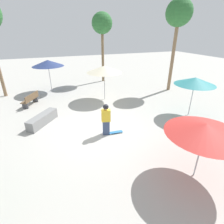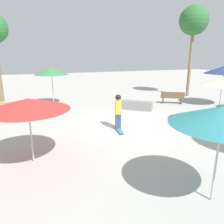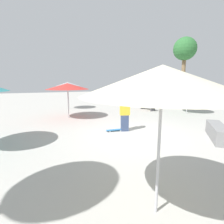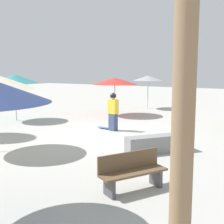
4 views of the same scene
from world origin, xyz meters
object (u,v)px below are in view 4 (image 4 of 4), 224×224
at_px(concrete_ledge, 157,144).
at_px(shade_umbrella_red, 115,81).
at_px(skater_main, 113,110).
at_px(skateboard, 105,128).
at_px(shade_umbrella_teal, 15,79).
at_px(shade_umbrella_grey, 148,78).
at_px(bench_far, 132,172).

xyz_separation_m(concrete_ledge, shade_umbrella_red, (-6.11, -5.07, 1.67)).
relative_size(skater_main, skateboard, 2.03).
height_order(shade_umbrella_teal, shade_umbrella_red, shade_umbrella_teal).
relative_size(shade_umbrella_teal, shade_umbrella_red, 0.92).
relative_size(concrete_ledge, shade_umbrella_red, 0.75).
distance_m(skater_main, shade_umbrella_grey, 7.71).
relative_size(skater_main, shade_umbrella_grey, 0.76).
distance_m(bench_far, shade_umbrella_red, 11.06).
xyz_separation_m(skateboard, shade_umbrella_teal, (0.39, -5.16, 2.10)).
xyz_separation_m(skater_main, bench_far, (5.51, 3.68, -0.46)).
height_order(skater_main, shade_umbrella_teal, shade_umbrella_teal).
bearing_deg(skater_main, bench_far, 138.36).
bearing_deg(skater_main, shade_umbrella_teal, 17.60).
bearing_deg(shade_umbrella_grey, shade_umbrella_red, -6.74).
bearing_deg(concrete_ledge, bench_far, 12.32).
distance_m(concrete_ledge, shade_umbrella_red, 8.12).
bearing_deg(skateboard, shade_umbrella_grey, -76.31).
distance_m(skater_main, skateboard, 0.95).
bearing_deg(shade_umbrella_grey, concrete_ledge, 25.42).
height_order(concrete_ledge, bench_far, bench_far).
bearing_deg(skateboard, shade_umbrella_teal, 8.69).
height_order(shade_umbrella_teal, shade_umbrella_grey, shade_umbrella_teal).
xyz_separation_m(skater_main, concrete_ledge, (2.32, 2.98, -0.61)).
bearing_deg(shade_umbrella_teal, concrete_ledge, 76.74).
xyz_separation_m(shade_umbrella_teal, shade_umbrella_grey, (-7.74, 3.95, -0.14)).
bearing_deg(shade_umbrella_grey, skateboard, 9.32).
xyz_separation_m(concrete_ledge, shade_umbrella_teal, (-2.03, -8.59, 1.87)).
bearing_deg(shade_umbrella_teal, shade_umbrella_grey, 152.96).
bearing_deg(concrete_ledge, skater_main, -127.82).
height_order(skateboard, shade_umbrella_grey, shade_umbrella_grey).
bearing_deg(shade_umbrella_red, shade_umbrella_grey, 173.26).
relative_size(bench_far, shade_umbrella_grey, 0.74).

